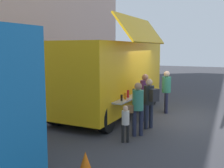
{
  "coord_description": "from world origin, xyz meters",
  "views": [
    {
      "loc": [
        -9.85,
        -1.88,
        2.58
      ],
      "look_at": [
        -1.08,
        1.97,
        1.3
      ],
      "focal_mm": 42.83,
      "sensor_mm": 36.0,
      "label": 1
    }
  ],
  "objects_px": {
    "customer_extra_browsing": "(166,88)",
    "customer_mid_with_backpack": "(150,98)",
    "trash_bin": "(100,87)",
    "customer_front_ordering": "(145,93)",
    "child_near_queue": "(125,121)",
    "traffic_cone_orange": "(85,165)",
    "food_truck_main": "(111,75)",
    "customer_rear_waiting": "(137,105)"
  },
  "relations": [
    {
      "from": "customer_extra_browsing",
      "to": "customer_mid_with_backpack",
      "type": "bearing_deg",
      "value": 74.27
    },
    {
      "from": "trash_bin",
      "to": "customer_mid_with_backpack",
      "type": "distance_m",
      "value": 6.67
    },
    {
      "from": "customer_front_ordering",
      "to": "child_near_queue",
      "type": "distance_m",
      "value": 2.38
    },
    {
      "from": "traffic_cone_orange",
      "to": "customer_front_ordering",
      "type": "height_order",
      "value": "customer_front_ordering"
    },
    {
      "from": "customer_front_ordering",
      "to": "traffic_cone_orange",
      "type": "bearing_deg",
      "value": 124.92
    },
    {
      "from": "food_truck_main",
      "to": "trash_bin",
      "type": "xyz_separation_m",
      "value": [
        3.68,
        2.32,
        -1.08
      ]
    },
    {
      "from": "food_truck_main",
      "to": "customer_extra_browsing",
      "type": "relative_size",
      "value": 3.56
    },
    {
      "from": "customer_rear_waiting",
      "to": "customer_extra_browsing",
      "type": "xyz_separation_m",
      "value": [
        3.22,
        -0.15,
        0.06
      ]
    },
    {
      "from": "trash_bin",
      "to": "customer_rear_waiting",
      "type": "height_order",
      "value": "customer_rear_waiting"
    },
    {
      "from": "food_truck_main",
      "to": "customer_rear_waiting",
      "type": "relative_size",
      "value": 3.77
    },
    {
      "from": "customer_front_ordering",
      "to": "child_near_queue",
      "type": "bearing_deg",
      "value": 127.0
    },
    {
      "from": "food_truck_main",
      "to": "child_near_queue",
      "type": "height_order",
      "value": "food_truck_main"
    },
    {
      "from": "food_truck_main",
      "to": "customer_front_ordering",
      "type": "relative_size",
      "value": 3.56
    },
    {
      "from": "food_truck_main",
      "to": "traffic_cone_orange",
      "type": "height_order",
      "value": "food_truck_main"
    },
    {
      "from": "customer_mid_with_backpack",
      "to": "customer_extra_browsing",
      "type": "bearing_deg",
      "value": -58.41
    },
    {
      "from": "food_truck_main",
      "to": "customer_extra_browsing",
      "type": "height_order",
      "value": "food_truck_main"
    },
    {
      "from": "trash_bin",
      "to": "customer_rear_waiting",
      "type": "bearing_deg",
      "value": -145.01
    },
    {
      "from": "traffic_cone_orange",
      "to": "customer_extra_browsing",
      "type": "bearing_deg",
      "value": -2.57
    },
    {
      "from": "customer_mid_with_backpack",
      "to": "customer_extra_browsing",
      "type": "relative_size",
      "value": 0.96
    },
    {
      "from": "trash_bin",
      "to": "customer_front_ordering",
      "type": "bearing_deg",
      "value": -137.79
    },
    {
      "from": "food_truck_main",
      "to": "child_near_queue",
      "type": "xyz_separation_m",
      "value": [
        -2.93,
        -1.71,
        -0.92
      ]
    },
    {
      "from": "traffic_cone_orange",
      "to": "child_near_queue",
      "type": "xyz_separation_m",
      "value": [
        2.23,
        -0.0,
        0.35
      ]
    },
    {
      "from": "traffic_cone_orange",
      "to": "trash_bin",
      "type": "xyz_separation_m",
      "value": [
        8.83,
        4.03,
        0.19
      ]
    },
    {
      "from": "food_truck_main",
      "to": "customer_front_ordering",
      "type": "xyz_separation_m",
      "value": [
        -0.58,
        -1.54,
        -0.54
      ]
    },
    {
      "from": "food_truck_main",
      "to": "traffic_cone_orange",
      "type": "xyz_separation_m",
      "value": [
        -5.16,
        -1.71,
        -1.27
      ]
    },
    {
      "from": "food_truck_main",
      "to": "traffic_cone_orange",
      "type": "distance_m",
      "value": 5.58
    },
    {
      "from": "trash_bin",
      "to": "customer_rear_waiting",
      "type": "relative_size",
      "value": 0.58
    },
    {
      "from": "traffic_cone_orange",
      "to": "trash_bin",
      "type": "bearing_deg",
      "value": 24.54
    },
    {
      "from": "food_truck_main",
      "to": "trash_bin",
      "type": "relative_size",
      "value": 6.54
    },
    {
      "from": "food_truck_main",
      "to": "customer_rear_waiting",
      "type": "xyz_separation_m",
      "value": [
        -2.26,
        -1.83,
        -0.6
      ]
    },
    {
      "from": "traffic_cone_orange",
      "to": "customer_front_ordering",
      "type": "distance_m",
      "value": 4.63
    },
    {
      "from": "food_truck_main",
      "to": "trash_bin",
      "type": "bearing_deg",
      "value": 34.67
    },
    {
      "from": "customer_front_ordering",
      "to": "customer_extra_browsing",
      "type": "xyz_separation_m",
      "value": [
        1.54,
        -0.44,
        0.01
      ]
    },
    {
      "from": "food_truck_main",
      "to": "traffic_cone_orange",
      "type": "bearing_deg",
      "value": -159.28
    },
    {
      "from": "child_near_queue",
      "to": "customer_front_ordering",
      "type": "bearing_deg",
      "value": -26.47
    },
    {
      "from": "traffic_cone_orange",
      "to": "trash_bin",
      "type": "relative_size",
      "value": 0.6
    },
    {
      "from": "food_truck_main",
      "to": "customer_mid_with_backpack",
      "type": "bearing_deg",
      "value": -123.4
    },
    {
      "from": "traffic_cone_orange",
      "to": "customer_mid_with_backpack",
      "type": "relative_size",
      "value": 0.34
    },
    {
      "from": "customer_front_ordering",
      "to": "customer_mid_with_backpack",
      "type": "xyz_separation_m",
      "value": [
        -0.83,
        -0.42,
        -0.01
      ]
    },
    {
      "from": "customer_front_ordering",
      "to": "customer_rear_waiting",
      "type": "relative_size",
      "value": 1.06
    },
    {
      "from": "traffic_cone_orange",
      "to": "customer_extra_browsing",
      "type": "xyz_separation_m",
      "value": [
        6.12,
        -0.27,
        0.74
      ]
    },
    {
      "from": "customer_rear_waiting",
      "to": "trash_bin",
      "type": "bearing_deg",
      "value": -5.29
    }
  ]
}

